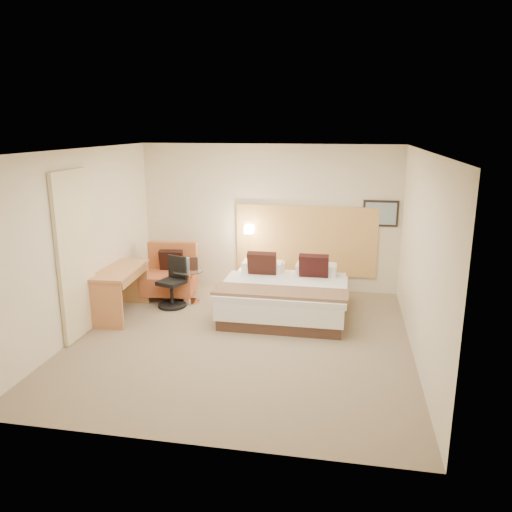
% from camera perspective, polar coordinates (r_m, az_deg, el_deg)
% --- Properties ---
extents(floor, '(4.80, 5.00, 0.02)m').
position_cam_1_polar(floor, '(7.35, -1.68, -9.60)').
color(floor, '#7E6C55').
rests_on(floor, ground).
extents(ceiling, '(4.80, 5.00, 0.02)m').
position_cam_1_polar(ceiling, '(6.71, -1.85, 12.08)').
color(ceiling, white).
rests_on(ceiling, floor).
extents(wall_back, '(4.80, 0.02, 2.70)m').
position_cam_1_polar(wall_back, '(9.32, 1.48, 4.39)').
color(wall_back, beige).
rests_on(wall_back, floor).
extents(wall_front, '(4.80, 0.02, 2.70)m').
position_cam_1_polar(wall_front, '(4.60, -8.36, -6.71)').
color(wall_front, beige).
rests_on(wall_front, floor).
extents(wall_left, '(0.02, 5.00, 2.70)m').
position_cam_1_polar(wall_left, '(7.77, -19.42, 1.46)').
color(wall_left, beige).
rests_on(wall_left, floor).
extents(wall_right, '(0.02, 5.00, 2.70)m').
position_cam_1_polar(wall_right, '(6.83, 18.41, -0.18)').
color(wall_right, beige).
rests_on(wall_right, floor).
extents(headboard_panel, '(2.60, 0.04, 1.30)m').
position_cam_1_polar(headboard_panel, '(9.28, 5.70, 1.76)').
color(headboard_panel, tan).
rests_on(headboard_panel, wall_back).
extents(art_frame, '(0.62, 0.03, 0.47)m').
position_cam_1_polar(art_frame, '(9.18, 14.05, 4.75)').
color(art_frame, black).
rests_on(art_frame, wall_back).
extents(art_canvas, '(0.54, 0.01, 0.39)m').
position_cam_1_polar(art_canvas, '(9.16, 14.06, 4.72)').
color(art_canvas, gray).
rests_on(art_canvas, wall_back).
extents(lamp_arm, '(0.02, 0.12, 0.02)m').
position_cam_1_polar(lamp_arm, '(9.33, -0.74, 3.16)').
color(lamp_arm, silver).
rests_on(lamp_arm, wall_back).
extents(lamp_shade, '(0.15, 0.15, 0.15)m').
position_cam_1_polar(lamp_shade, '(9.28, -0.81, 3.08)').
color(lamp_shade, '#FFEDC6').
rests_on(lamp_shade, wall_back).
extents(curtain, '(0.06, 0.90, 2.42)m').
position_cam_1_polar(curtain, '(7.56, -19.93, 0.06)').
color(curtain, beige).
rests_on(curtain, wall_left).
extents(bottle_a, '(0.08, 0.08, 0.21)m').
position_cam_1_polar(bottle_a, '(8.70, -8.31, -0.94)').
color(bottle_a, '#7F93C4').
rests_on(bottle_a, side_table).
extents(bottle_b, '(0.08, 0.08, 0.21)m').
position_cam_1_polar(bottle_b, '(8.74, -7.85, -0.85)').
color(bottle_b, '#8FB7DD').
rests_on(bottle_b, side_table).
extents(menu_folder, '(0.15, 0.09, 0.23)m').
position_cam_1_polar(menu_folder, '(8.67, -7.13, -0.88)').
color(menu_folder, '#371E16').
rests_on(menu_folder, side_table).
extents(bed, '(2.03, 1.94, 0.97)m').
position_cam_1_polar(bed, '(8.24, 3.37, -4.46)').
color(bed, '#432B21').
rests_on(bed, floor).
extents(lounge_chair, '(0.99, 0.89, 0.95)m').
position_cam_1_polar(lounge_chair, '(9.18, -9.75, -2.24)').
color(lounge_chair, tan).
rests_on(lounge_chair, floor).
extents(side_table, '(0.67, 0.67, 0.59)m').
position_cam_1_polar(side_table, '(8.79, -7.68, -3.24)').
color(side_table, silver).
rests_on(side_table, floor).
extents(desk, '(0.66, 1.30, 0.79)m').
position_cam_1_polar(desk, '(8.33, -15.19, -2.52)').
color(desk, '#BA7948').
rests_on(desk, floor).
extents(desk_chair, '(0.62, 0.62, 0.85)m').
position_cam_1_polar(desk_chair, '(8.65, -9.44, -3.44)').
color(desk_chair, black).
rests_on(desk_chair, floor).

